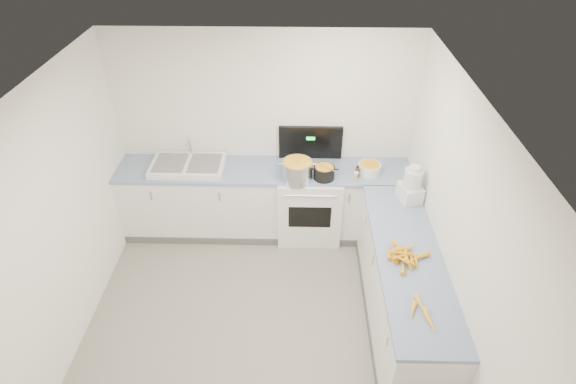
{
  "coord_description": "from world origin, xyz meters",
  "views": [
    {
      "loc": [
        0.39,
        -2.73,
        3.88
      ],
      "look_at": [
        0.3,
        1.1,
        1.05
      ],
      "focal_mm": 28.0,
      "sensor_mm": 36.0,
      "label": 1
    }
  ],
  "objects_px": {
    "extract_bottle": "(357,172)",
    "spice_jar": "(356,176)",
    "sink": "(188,165)",
    "black_pot": "(324,173)",
    "steel_pot": "(297,171)",
    "stove": "(309,202)",
    "mixing_bowl": "(369,169)",
    "food_processor": "(411,186)"
  },
  "relations": [
    {
      "from": "food_processor",
      "to": "black_pot",
      "type": "bearing_deg",
      "value": 156.87
    },
    {
      "from": "stove",
      "to": "food_processor",
      "type": "relative_size",
      "value": 3.24
    },
    {
      "from": "mixing_bowl",
      "to": "spice_jar",
      "type": "relative_size",
      "value": 3.19
    },
    {
      "from": "extract_bottle",
      "to": "spice_jar",
      "type": "xyz_separation_m",
      "value": [
        -0.02,
        -0.06,
        -0.02
      ]
    },
    {
      "from": "steel_pot",
      "to": "extract_bottle",
      "type": "relative_size",
      "value": 2.85
    },
    {
      "from": "steel_pot",
      "to": "extract_bottle",
      "type": "distance_m",
      "value": 0.69
    },
    {
      "from": "extract_bottle",
      "to": "spice_jar",
      "type": "relative_size",
      "value": 1.47
    },
    {
      "from": "sink",
      "to": "black_pot",
      "type": "height_order",
      "value": "sink"
    },
    {
      "from": "spice_jar",
      "to": "food_processor",
      "type": "distance_m",
      "value": 0.66
    },
    {
      "from": "black_pot",
      "to": "extract_bottle",
      "type": "bearing_deg",
      "value": 6.76
    },
    {
      "from": "extract_bottle",
      "to": "spice_jar",
      "type": "bearing_deg",
      "value": -106.68
    },
    {
      "from": "spice_jar",
      "to": "extract_bottle",
      "type": "bearing_deg",
      "value": 73.32
    },
    {
      "from": "black_pot",
      "to": "food_processor",
      "type": "xyz_separation_m",
      "value": [
        0.9,
        -0.38,
        0.11
      ]
    },
    {
      "from": "sink",
      "to": "spice_jar",
      "type": "xyz_separation_m",
      "value": [
        1.96,
        -0.19,
        0.0
      ]
    },
    {
      "from": "black_pot",
      "to": "extract_bottle",
      "type": "distance_m",
      "value": 0.38
    },
    {
      "from": "spice_jar",
      "to": "food_processor",
      "type": "xyz_separation_m",
      "value": [
        0.54,
        -0.37,
        0.14
      ]
    },
    {
      "from": "stove",
      "to": "extract_bottle",
      "type": "xyz_separation_m",
      "value": [
        0.53,
        -0.11,
        0.53
      ]
    },
    {
      "from": "sink",
      "to": "black_pot",
      "type": "xyz_separation_m",
      "value": [
        1.6,
        -0.17,
        0.03
      ]
    },
    {
      "from": "sink",
      "to": "spice_jar",
      "type": "relative_size",
      "value": 10.52
    },
    {
      "from": "black_pot",
      "to": "spice_jar",
      "type": "bearing_deg",
      "value": -2.88
    },
    {
      "from": "stove",
      "to": "sink",
      "type": "height_order",
      "value": "stove"
    },
    {
      "from": "stove",
      "to": "steel_pot",
      "type": "xyz_separation_m",
      "value": [
        -0.15,
        -0.18,
        0.57
      ]
    },
    {
      "from": "spice_jar",
      "to": "food_processor",
      "type": "relative_size",
      "value": 0.19
    },
    {
      "from": "stove",
      "to": "mixing_bowl",
      "type": "bearing_deg",
      "value": -3.04
    },
    {
      "from": "extract_bottle",
      "to": "spice_jar",
      "type": "distance_m",
      "value": 0.07
    },
    {
      "from": "extract_bottle",
      "to": "food_processor",
      "type": "xyz_separation_m",
      "value": [
        0.52,
        -0.43,
        0.12
      ]
    },
    {
      "from": "mixing_bowl",
      "to": "spice_jar",
      "type": "distance_m",
      "value": 0.22
    },
    {
      "from": "sink",
      "to": "mixing_bowl",
      "type": "relative_size",
      "value": 3.29
    },
    {
      "from": "mixing_bowl",
      "to": "spice_jar",
      "type": "bearing_deg",
      "value": -140.85
    },
    {
      "from": "black_pot",
      "to": "food_processor",
      "type": "height_order",
      "value": "food_processor"
    },
    {
      "from": "stove",
      "to": "food_processor",
      "type": "bearing_deg",
      "value": -27.21
    },
    {
      "from": "sink",
      "to": "mixing_bowl",
      "type": "xyz_separation_m",
      "value": [
        2.13,
        -0.05,
        0.02
      ]
    },
    {
      "from": "steel_pot",
      "to": "extract_bottle",
      "type": "height_order",
      "value": "steel_pot"
    },
    {
      "from": "stove",
      "to": "spice_jar",
      "type": "height_order",
      "value": "stove"
    },
    {
      "from": "black_pot",
      "to": "extract_bottle",
      "type": "height_order",
      "value": "black_pot"
    },
    {
      "from": "steel_pot",
      "to": "extract_bottle",
      "type": "xyz_separation_m",
      "value": [
        0.69,
        0.07,
        -0.05
      ]
    },
    {
      "from": "steel_pot",
      "to": "black_pot",
      "type": "bearing_deg",
      "value": 3.76
    },
    {
      "from": "stove",
      "to": "food_processor",
      "type": "distance_m",
      "value": 1.35
    },
    {
      "from": "mixing_bowl",
      "to": "food_processor",
      "type": "bearing_deg",
      "value": -53.98
    },
    {
      "from": "food_processor",
      "to": "stove",
      "type": "bearing_deg",
      "value": 152.79
    },
    {
      "from": "extract_bottle",
      "to": "food_processor",
      "type": "distance_m",
      "value": 0.68
    },
    {
      "from": "steel_pot",
      "to": "extract_bottle",
      "type": "bearing_deg",
      "value": 5.43
    }
  ]
}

